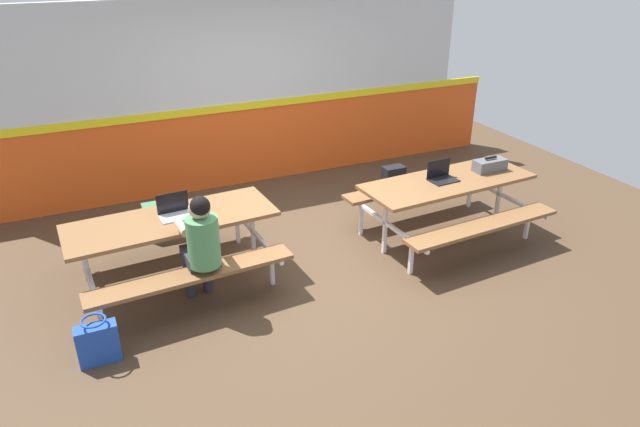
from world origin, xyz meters
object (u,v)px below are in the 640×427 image
at_px(laptop_silver, 175,212).
at_px(tote_bag_bright, 98,343).
at_px(student_nearer, 201,242).
at_px(satchel_spare, 393,182).
at_px(picnic_table_left, 173,233).
at_px(toolbox_grey, 490,165).
at_px(backpack_dark, 157,221).
at_px(picnic_table_right, 447,193).
at_px(laptop_dark, 442,176).

height_order(laptop_silver, tote_bag_bright, laptop_silver).
bearing_deg(student_nearer, satchel_spare, 26.70).
bearing_deg(laptop_silver, picnic_table_left, -141.65).
relative_size(toolbox_grey, backpack_dark, 0.91).
height_order(picnic_table_right, satchel_spare, picnic_table_right).
height_order(picnic_table_right, tote_bag_bright, picnic_table_right).
distance_m(picnic_table_left, satchel_spare, 3.35).
relative_size(backpack_dark, satchel_spare, 1.00).
xyz_separation_m(toolbox_grey, satchel_spare, (-0.56, 1.25, -0.60)).
distance_m(laptop_silver, satchel_spare, 3.32).
xyz_separation_m(laptop_silver, backpack_dark, (-0.06, 1.06, -0.57)).
bearing_deg(laptop_dark, laptop_silver, 173.82).
distance_m(picnic_table_right, tote_bag_bright, 4.06).
distance_m(picnic_table_left, picnic_table_right, 3.13).
bearing_deg(tote_bag_bright, picnic_table_left, 48.41).
relative_size(laptop_silver, toolbox_grey, 0.83).
bearing_deg(tote_bag_bright, backpack_dark, 67.63).
relative_size(student_nearer, satchel_spare, 2.74).
relative_size(laptop_dark, tote_bag_bright, 0.77).
height_order(laptop_silver, backpack_dark, laptop_silver).
bearing_deg(backpack_dark, toolbox_grey, -20.17).
height_order(picnic_table_right, laptop_dark, laptop_dark).
height_order(toolbox_grey, satchel_spare, toolbox_grey).
bearing_deg(student_nearer, backpack_dark, 96.17).
bearing_deg(picnic_table_right, laptop_dark, 155.60).
distance_m(toolbox_grey, backpack_dark, 4.04).
bearing_deg(student_nearer, tote_bag_bright, -157.44).
xyz_separation_m(picnic_table_left, toolbox_grey, (3.74, -0.28, 0.23)).
bearing_deg(backpack_dark, satchel_spare, -2.30).
bearing_deg(student_nearer, laptop_dark, 5.24).
bearing_deg(laptop_silver, picnic_table_right, -6.65).
bearing_deg(toolbox_grey, laptop_dark, -179.68).
bearing_deg(laptop_silver, laptop_dark, -6.18).
distance_m(laptop_silver, toolbox_grey, 3.70).
height_order(laptop_silver, laptop_dark, same).
bearing_deg(tote_bag_bright, picnic_table_right, 9.40).
distance_m(student_nearer, backpack_dark, 1.73).
bearing_deg(picnic_table_right, laptop_silver, 173.35).
distance_m(student_nearer, laptop_silver, 0.60).
bearing_deg(satchel_spare, picnic_table_right, -92.93).
xyz_separation_m(picnic_table_right, backpack_dark, (-3.13, 1.42, -0.36)).
distance_m(tote_bag_bright, satchel_spare, 4.49).
xyz_separation_m(laptop_silver, tote_bag_bright, (-0.92, -1.02, -0.59)).
bearing_deg(tote_bag_bright, student_nearer, 22.56).
distance_m(picnic_table_right, backpack_dark, 3.45).
distance_m(backpack_dark, satchel_spare, 3.20).
xyz_separation_m(toolbox_grey, backpack_dark, (-3.75, 1.38, -0.60)).
bearing_deg(student_nearer, laptop_silver, 100.97).
bearing_deg(laptop_silver, tote_bag_bright, -132.07).
xyz_separation_m(laptop_dark, satchel_spare, (0.14, 1.25, -0.57)).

